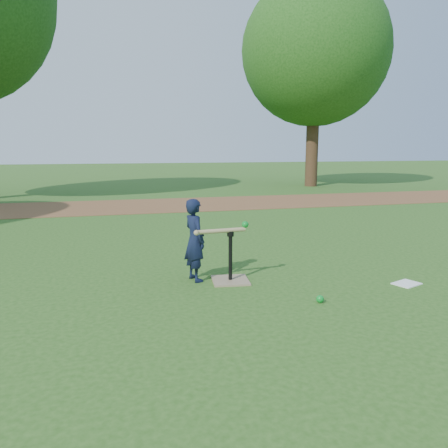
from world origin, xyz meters
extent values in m
plane|color=#285116|center=(0.00, 0.00, 0.00)|extent=(80.00, 80.00, 0.00)
cube|color=brown|center=(0.00, 7.50, 0.01)|extent=(24.00, 3.00, 0.01)
imported|color=black|center=(-0.61, 0.48, 0.50)|extent=(0.32, 0.41, 1.00)
sphere|color=#0C8725|center=(0.49, -0.62, 0.04)|extent=(0.08, 0.08, 0.08)
cube|color=white|center=(1.77, -0.31, 0.01)|extent=(0.36, 0.32, 0.01)
cube|color=#937D5D|center=(-0.21, 0.33, 0.01)|extent=(0.48, 0.48, 0.02)
cylinder|color=black|center=(-0.21, 0.33, 0.30)|extent=(0.05, 0.05, 0.55)
cylinder|color=black|center=(-0.21, 0.33, 0.58)|extent=(0.08, 0.08, 0.06)
cylinder|color=tan|center=(-0.33, 0.31, 0.63)|extent=(0.60, 0.10, 0.05)
sphere|color=tan|center=(-0.63, 0.27, 0.63)|extent=(0.06, 0.06, 0.06)
sphere|color=#0C8725|center=(-0.03, 0.33, 0.69)|extent=(0.08, 0.08, 0.08)
cylinder|color=#382316|center=(6.50, 12.00, 1.71)|extent=(0.50, 0.50, 3.42)
sphere|color=#285B19|center=(6.50, 12.00, 5.30)|extent=(5.80, 5.80, 5.80)
camera|label=1|loc=(-1.58, -4.54, 1.60)|focal=35.00mm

